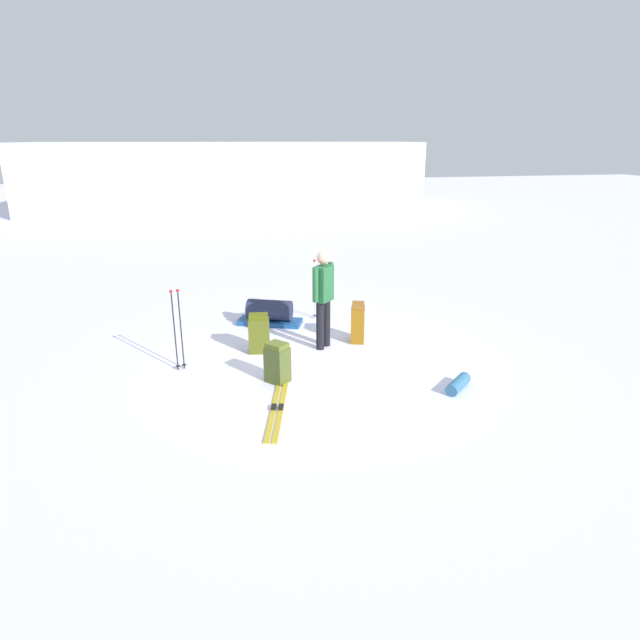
{
  "coord_description": "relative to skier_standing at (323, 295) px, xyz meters",
  "views": [
    {
      "loc": [
        -1.73,
        -7.94,
        3.47
      ],
      "look_at": [
        0.0,
        0.0,
        0.7
      ],
      "focal_mm": 30.05,
      "sensor_mm": 36.0,
      "label": 1
    }
  ],
  "objects": [
    {
      "name": "backpack_large_dark",
      "position": [
        -0.97,
        -1.22,
        -0.65
      ],
      "size": [
        0.41,
        0.41,
        0.62
      ],
      "color": "#465223",
      "rests_on": "ground_plane"
    },
    {
      "name": "gear_sled",
      "position": [
        -0.76,
        1.42,
        -0.73
      ],
      "size": [
        1.31,
        0.88,
        0.49
      ],
      "color": "navy",
      "rests_on": "ground_plane"
    },
    {
      "name": "skier_standing",
      "position": [
        0.0,
        0.0,
        0.0
      ],
      "size": [
        0.42,
        0.43,
        1.7
      ],
      "color": "black",
      "rests_on": "ground_plane"
    },
    {
      "name": "sleeping_mat_rolled",
      "position": [
        1.55,
        -2.05,
        -0.86
      ],
      "size": [
        0.52,
        0.51,
        0.18
      ],
      "primitive_type": "cylinder",
      "rotation": [
        0.0,
        1.57,
        3.89
      ],
      "color": "teal",
      "rests_on": "ground_plane"
    },
    {
      "name": "ski_pair_near",
      "position": [
        -1.1,
        -2.08,
        -0.94
      ],
      "size": [
        0.58,
        1.74,
        0.05
      ],
      "color": "gold",
      "rests_on": "ground_plane"
    },
    {
      "name": "ski_poles_planted_near",
      "position": [
        0.22,
        1.6,
        -0.28
      ],
      "size": [
        0.15,
        0.1,
        1.22
      ],
      "color": "#B4B3C1",
      "rests_on": "ground_plane"
    },
    {
      "name": "ground_plane",
      "position": [
        -0.18,
        -0.56,
        -0.95
      ],
      "size": [
        80.0,
        80.0,
        0.0
      ],
      "primitive_type": "plane",
      "color": "white"
    },
    {
      "name": "ski_poles_planted_far",
      "position": [
        -2.41,
        -0.43,
        -0.23
      ],
      "size": [
        0.17,
        0.1,
        1.31
      ],
      "color": "black",
      "rests_on": "ground_plane"
    },
    {
      "name": "distant_snow_ridge",
      "position": [
        -0.61,
        19.57,
        0.68
      ],
      "size": [
        19.23,
        6.21,
        3.28
      ],
      "primitive_type": "cube",
      "rotation": [
        0.0,
        0.0,
        -0.06
      ],
      "color": "white",
      "rests_on": "ground_plane"
    },
    {
      "name": "backpack_small_spare",
      "position": [
        0.66,
        0.15,
        -0.6
      ],
      "size": [
        0.33,
        0.4,
        0.72
      ],
      "color": "#875410",
      "rests_on": "ground_plane"
    },
    {
      "name": "backpack_bright",
      "position": [
        -1.11,
        0.01,
        -0.62
      ],
      "size": [
        0.38,
        0.28,
        0.68
      ],
      "color": "#4E5517",
      "rests_on": "ground_plane"
    }
  ]
}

